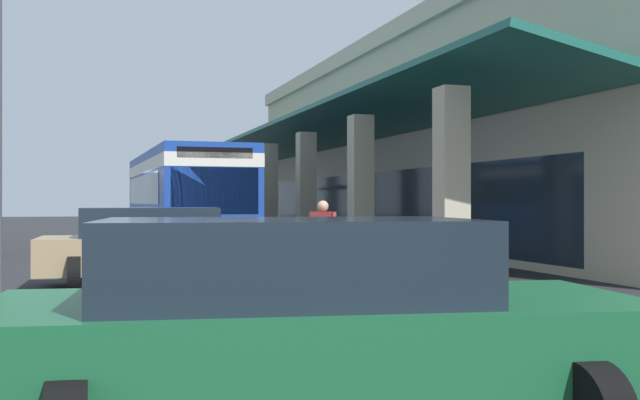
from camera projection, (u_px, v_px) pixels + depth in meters
ground at (370, 250)px, 25.21m from camera, size 120.00×120.00×0.00m
curb_strip at (266, 245)px, 27.09m from camera, size 37.20×0.50×0.12m
plaza_building at (509, 145)px, 29.88m from camera, size 31.30×15.43×7.51m
transit_bus at (184, 193)px, 24.82m from camera, size 11.27×3.01×3.34m
parked_sedan_tan at (158, 246)px, 14.47m from camera, size 2.61×4.50×1.47m
parked_sedan_green at (309, 325)px, 5.22m from camera, size 2.82×4.60×1.47m
pedestrian at (323, 238)px, 14.66m from camera, size 0.58×0.47×1.60m
potted_palm at (244, 221)px, 37.44m from camera, size 1.97×2.00×2.45m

